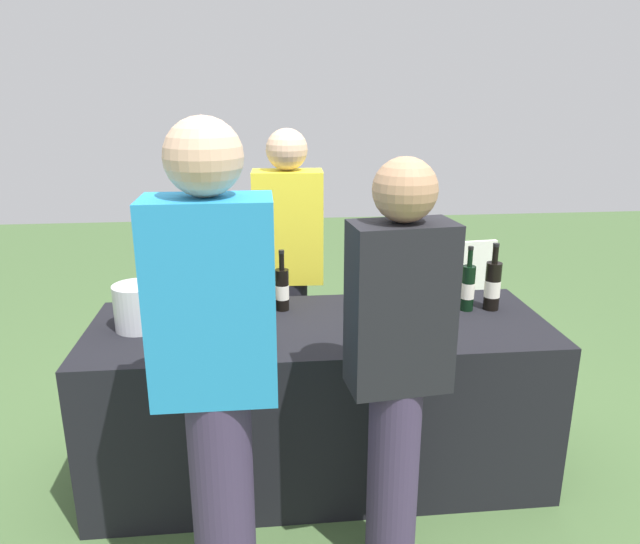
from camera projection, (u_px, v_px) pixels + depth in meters
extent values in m
plane|color=#476638|center=(320.00, 468.00, 2.96)|extent=(12.00, 12.00, 0.00)
cube|color=black|center=(320.00, 399.00, 2.85)|extent=(2.12, 0.78, 0.78)
cylinder|color=black|center=(189.00, 298.00, 2.73)|extent=(0.07, 0.07, 0.23)
cylinder|color=black|center=(187.00, 266.00, 2.68)|extent=(0.03, 0.03, 0.08)
cylinder|color=gold|center=(187.00, 256.00, 2.67)|extent=(0.03, 0.03, 0.02)
cylinder|color=silver|center=(190.00, 300.00, 2.73)|extent=(0.07, 0.07, 0.08)
cylinder|color=black|center=(263.00, 291.00, 2.82)|extent=(0.07, 0.07, 0.23)
cylinder|color=black|center=(262.00, 259.00, 2.77)|extent=(0.03, 0.03, 0.09)
cylinder|color=gold|center=(261.00, 248.00, 2.75)|extent=(0.03, 0.03, 0.02)
cylinder|color=silver|center=(263.00, 293.00, 2.82)|extent=(0.07, 0.07, 0.08)
cylinder|color=black|center=(282.00, 290.00, 2.87)|extent=(0.07, 0.07, 0.21)
cylinder|color=black|center=(282.00, 262.00, 2.83)|extent=(0.03, 0.03, 0.08)
cylinder|color=black|center=(281.00, 252.00, 2.81)|extent=(0.03, 0.03, 0.02)
cylinder|color=silver|center=(282.00, 292.00, 2.87)|extent=(0.07, 0.07, 0.07)
cylinder|color=black|center=(404.00, 288.00, 2.89)|extent=(0.07, 0.07, 0.21)
cylinder|color=black|center=(405.00, 261.00, 2.85)|extent=(0.03, 0.03, 0.08)
cylinder|color=gold|center=(405.00, 252.00, 2.83)|extent=(0.03, 0.03, 0.02)
cylinder|color=silver|center=(404.00, 290.00, 2.89)|extent=(0.07, 0.07, 0.07)
cylinder|color=black|center=(468.00, 288.00, 2.87)|extent=(0.06, 0.06, 0.22)
cylinder|color=black|center=(470.00, 258.00, 2.82)|extent=(0.02, 0.02, 0.08)
cylinder|color=black|center=(471.00, 248.00, 2.81)|extent=(0.03, 0.03, 0.02)
cylinder|color=silver|center=(468.00, 290.00, 2.87)|extent=(0.06, 0.06, 0.08)
cylinder|color=black|center=(492.00, 286.00, 2.88)|extent=(0.08, 0.08, 0.24)
cylinder|color=black|center=(495.00, 255.00, 2.83)|extent=(0.03, 0.03, 0.08)
cylinder|color=black|center=(496.00, 245.00, 2.81)|extent=(0.03, 0.03, 0.02)
cylinder|color=silver|center=(492.00, 288.00, 2.88)|extent=(0.08, 0.08, 0.08)
cylinder|color=silver|center=(263.00, 343.00, 2.52)|extent=(0.06, 0.06, 0.00)
cylinder|color=silver|center=(263.00, 335.00, 2.50)|extent=(0.01, 0.01, 0.07)
sphere|color=silver|center=(262.00, 322.00, 2.49)|extent=(0.06, 0.06, 0.06)
sphere|color=#590C19|center=(262.00, 325.00, 2.49)|extent=(0.03, 0.03, 0.03)
cylinder|color=silver|center=(383.00, 337.00, 2.58)|extent=(0.06, 0.06, 0.00)
cylinder|color=silver|center=(383.00, 330.00, 2.57)|extent=(0.01, 0.01, 0.06)
sphere|color=silver|center=(383.00, 317.00, 2.55)|extent=(0.06, 0.06, 0.06)
cylinder|color=silver|center=(421.00, 329.00, 2.66)|extent=(0.06, 0.06, 0.00)
cylinder|color=silver|center=(421.00, 322.00, 2.65)|extent=(0.01, 0.01, 0.07)
sphere|color=silver|center=(422.00, 308.00, 2.63)|extent=(0.07, 0.07, 0.07)
cylinder|color=silver|center=(138.00, 307.00, 2.65)|extent=(0.21, 0.21, 0.21)
cylinder|color=black|center=(290.00, 347.00, 3.40)|extent=(0.20, 0.20, 0.81)
cube|color=yellow|center=(288.00, 227.00, 3.19)|extent=(0.38, 0.22, 0.61)
sphere|color=#D8AD8C|center=(287.00, 149.00, 3.06)|extent=(0.22, 0.22, 0.22)
cylinder|color=#3F3351|center=(224.00, 505.00, 2.06)|extent=(0.22, 0.22, 0.87)
cube|color=#268CCC|center=(212.00, 301.00, 1.83)|extent=(0.39, 0.22, 0.65)
sphere|color=#D8AD8C|center=(203.00, 157.00, 1.70)|extent=(0.23, 0.23, 0.23)
cylinder|color=#3F3351|center=(393.00, 480.00, 2.24)|extent=(0.19, 0.19, 0.80)
cube|color=black|center=(400.00, 308.00, 2.04)|extent=(0.37, 0.23, 0.60)
sphere|color=tan|center=(405.00, 190.00, 1.92)|extent=(0.22, 0.22, 0.22)
cube|color=white|center=(448.00, 306.00, 3.92)|extent=(0.62, 0.10, 0.88)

